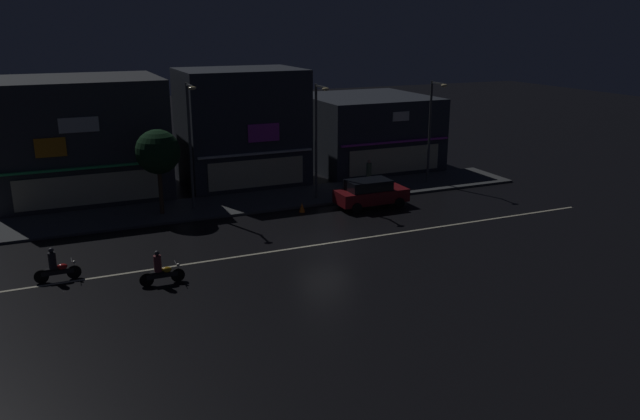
{
  "coord_description": "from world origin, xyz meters",
  "views": [
    {
      "loc": [
        -12.12,
        -27.02,
        10.59
      ],
      "look_at": [
        0.66,
        2.12,
        1.11
      ],
      "focal_mm": 35.34,
      "sensor_mm": 36.0,
      "label": 1
    }
  ],
  "objects_px": {
    "streetlamp_west": "(190,137)",
    "streetlamp_mid": "(317,132)",
    "streetlamp_east": "(432,123)",
    "pedestrian_on_sidewalk": "(369,173)",
    "motorcycle_lead": "(56,267)",
    "parked_car_near_kerb": "(370,193)",
    "motorcycle_following": "(161,270)",
    "traffic_cone": "(302,207)"
  },
  "relations": [
    {
      "from": "parked_car_near_kerb",
      "to": "motorcycle_lead",
      "type": "relative_size",
      "value": 2.26
    },
    {
      "from": "streetlamp_west",
      "to": "streetlamp_mid",
      "type": "bearing_deg",
      "value": -4.18
    },
    {
      "from": "streetlamp_east",
      "to": "pedestrian_on_sidewalk",
      "type": "distance_m",
      "value": 5.37
    },
    {
      "from": "pedestrian_on_sidewalk",
      "to": "traffic_cone",
      "type": "height_order",
      "value": "pedestrian_on_sidewalk"
    },
    {
      "from": "streetlamp_mid",
      "to": "parked_car_near_kerb",
      "type": "xyz_separation_m",
      "value": [
        2.34,
        -2.55,
        -3.4
      ]
    },
    {
      "from": "parked_car_near_kerb",
      "to": "motorcycle_following",
      "type": "bearing_deg",
      "value": 26.53
    },
    {
      "from": "streetlamp_mid",
      "to": "motorcycle_lead",
      "type": "height_order",
      "value": "streetlamp_mid"
    },
    {
      "from": "streetlamp_east",
      "to": "parked_car_near_kerb",
      "type": "height_order",
      "value": "streetlamp_east"
    },
    {
      "from": "streetlamp_mid",
      "to": "motorcycle_lead",
      "type": "distance_m",
      "value": 17.25
    },
    {
      "from": "streetlamp_east",
      "to": "parked_car_near_kerb",
      "type": "distance_m",
      "value": 7.87
    },
    {
      "from": "streetlamp_west",
      "to": "streetlamp_mid",
      "type": "xyz_separation_m",
      "value": [
        7.56,
        -0.55,
        -0.16
      ]
    },
    {
      "from": "streetlamp_west",
      "to": "motorcycle_lead",
      "type": "relative_size",
      "value": 3.84
    },
    {
      "from": "streetlamp_west",
      "to": "motorcycle_following",
      "type": "bearing_deg",
      "value": -110.43
    },
    {
      "from": "streetlamp_mid",
      "to": "streetlamp_east",
      "type": "relative_size",
      "value": 1.03
    },
    {
      "from": "parked_car_near_kerb",
      "to": "traffic_cone",
      "type": "xyz_separation_m",
      "value": [
        -4.15,
        0.64,
        -0.59
      ]
    },
    {
      "from": "streetlamp_mid",
      "to": "traffic_cone",
      "type": "relative_size",
      "value": 12.69
    },
    {
      "from": "streetlamp_east",
      "to": "parked_car_near_kerb",
      "type": "xyz_separation_m",
      "value": [
        -6.32,
        -3.32,
        -3.3
      ]
    },
    {
      "from": "streetlamp_mid",
      "to": "parked_car_near_kerb",
      "type": "relative_size",
      "value": 1.62
    },
    {
      "from": "streetlamp_mid",
      "to": "motorcycle_following",
      "type": "distance_m",
      "value": 15.05
    },
    {
      "from": "pedestrian_on_sidewalk",
      "to": "motorcycle_following",
      "type": "bearing_deg",
      "value": 3.23
    },
    {
      "from": "parked_car_near_kerb",
      "to": "traffic_cone",
      "type": "distance_m",
      "value": 4.25
    },
    {
      "from": "traffic_cone",
      "to": "motorcycle_following",
      "type": "bearing_deg",
      "value": -141.78
    },
    {
      "from": "pedestrian_on_sidewalk",
      "to": "motorcycle_lead",
      "type": "distance_m",
      "value": 21.59
    },
    {
      "from": "streetlamp_east",
      "to": "motorcycle_lead",
      "type": "relative_size",
      "value": 3.57
    },
    {
      "from": "motorcycle_lead",
      "to": "streetlamp_east",
      "type": "bearing_deg",
      "value": 14.67
    },
    {
      "from": "streetlamp_mid",
      "to": "motorcycle_lead",
      "type": "bearing_deg",
      "value": -154.81
    },
    {
      "from": "pedestrian_on_sidewalk",
      "to": "parked_car_near_kerb",
      "type": "xyz_separation_m",
      "value": [
        -2.11,
        -4.18,
        -0.08
      ]
    },
    {
      "from": "streetlamp_mid",
      "to": "parked_car_near_kerb",
      "type": "distance_m",
      "value": 4.85
    },
    {
      "from": "streetlamp_mid",
      "to": "motorcycle_following",
      "type": "height_order",
      "value": "streetlamp_mid"
    },
    {
      "from": "streetlamp_mid",
      "to": "parked_car_near_kerb",
      "type": "height_order",
      "value": "streetlamp_mid"
    },
    {
      "from": "motorcycle_lead",
      "to": "traffic_cone",
      "type": "bearing_deg",
      "value": 17.7
    },
    {
      "from": "streetlamp_mid",
      "to": "motorcycle_lead",
      "type": "relative_size",
      "value": 3.67
    },
    {
      "from": "streetlamp_west",
      "to": "streetlamp_east",
      "type": "height_order",
      "value": "streetlamp_west"
    },
    {
      "from": "motorcycle_following",
      "to": "motorcycle_lead",
      "type": "bearing_deg",
      "value": -26.68
    },
    {
      "from": "streetlamp_west",
      "to": "parked_car_near_kerb",
      "type": "xyz_separation_m",
      "value": [
        9.9,
        -3.1,
        -3.56
      ]
    },
    {
      "from": "traffic_cone",
      "to": "streetlamp_mid",
      "type": "bearing_deg",
      "value": 46.32
    },
    {
      "from": "streetlamp_west",
      "to": "pedestrian_on_sidewalk",
      "type": "xyz_separation_m",
      "value": [
        12.01,
        1.09,
        -3.48
      ]
    },
    {
      "from": "parked_car_near_kerb",
      "to": "motorcycle_following",
      "type": "distance_m",
      "value": 15.18
    },
    {
      "from": "streetlamp_mid",
      "to": "pedestrian_on_sidewalk",
      "type": "bearing_deg",
      "value": 20.22
    },
    {
      "from": "pedestrian_on_sidewalk",
      "to": "parked_car_near_kerb",
      "type": "height_order",
      "value": "pedestrian_on_sidewalk"
    },
    {
      "from": "streetlamp_west",
      "to": "motorcycle_following",
      "type": "distance_m",
      "value": 11.2
    },
    {
      "from": "streetlamp_east",
      "to": "pedestrian_on_sidewalk",
      "type": "xyz_separation_m",
      "value": [
        -4.21,
        0.86,
        -3.22
      ]
    }
  ]
}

